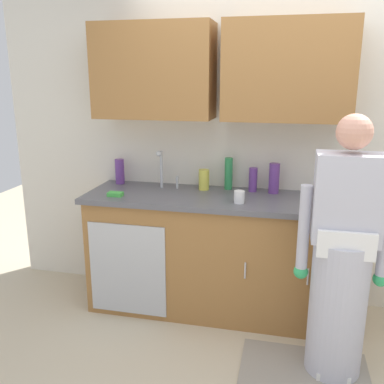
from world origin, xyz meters
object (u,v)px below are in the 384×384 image
(sink, at_px, (161,194))
(cup_by_sink, at_px, (239,197))
(bottle_cleaner_spray, at_px, (120,171))
(bottle_dish_liquid, at_px, (253,180))
(bottle_water_short, at_px, (229,174))
(bottle_water_tall, at_px, (204,180))
(bottle_soap, at_px, (274,178))
(sponge, at_px, (115,194))
(knife_on_counter, at_px, (319,210))
(person_at_sink, at_px, (341,270))

(sink, height_order, cup_by_sink, sink)
(bottle_cleaner_spray, distance_m, cup_by_sink, 1.11)
(bottle_dish_liquid, relative_size, cup_by_sink, 2.13)
(bottle_water_short, distance_m, bottle_dish_liquid, 0.20)
(bottle_cleaner_spray, height_order, cup_by_sink, bottle_cleaner_spray)
(bottle_water_tall, xyz_separation_m, bottle_water_short, (0.19, 0.06, 0.05))
(bottle_water_short, xyz_separation_m, bottle_soap, (0.36, -0.04, -0.01))
(bottle_dish_liquid, distance_m, sponge, 1.07)
(bottle_water_tall, relative_size, bottle_water_short, 0.64)
(bottle_water_tall, height_order, sponge, bottle_water_tall)
(bottle_dish_liquid, bearing_deg, bottle_water_tall, -174.97)
(bottle_cleaner_spray, xyz_separation_m, knife_on_counter, (1.59, -0.40, -0.10))
(bottle_water_short, xyz_separation_m, knife_on_counter, (0.68, -0.42, -0.12))
(person_at_sink, bearing_deg, bottle_water_short, 134.62)
(bottle_cleaner_spray, bearing_deg, bottle_water_short, 1.21)
(bottle_water_short, xyz_separation_m, bottle_dish_liquid, (0.20, -0.03, -0.03))
(person_at_sink, xyz_separation_m, bottle_water_tall, (-0.99, 0.75, 0.33))
(bottle_cleaner_spray, height_order, bottle_water_tall, bottle_cleaner_spray)
(knife_on_counter, bearing_deg, person_at_sink, -10.78)
(cup_by_sink, distance_m, sponge, 0.93)
(cup_by_sink, xyz_separation_m, sponge, (-0.93, -0.03, -0.03))
(bottle_cleaner_spray, bearing_deg, bottle_soap, -0.98)
(person_at_sink, bearing_deg, sink, 155.21)
(bottle_soap, relative_size, knife_on_counter, 0.97)
(bottle_water_short, relative_size, cup_by_sink, 2.87)
(bottle_dish_liquid, relative_size, bottle_soap, 0.81)
(bottle_dish_liquid, xyz_separation_m, knife_on_counter, (0.48, -0.39, -0.09))
(sink, xyz_separation_m, bottle_cleaner_spray, (-0.42, 0.19, 0.12))
(person_at_sink, bearing_deg, bottle_cleaner_spray, 155.21)
(knife_on_counter, bearing_deg, bottle_dish_liquid, -157.69)
(bottle_soap, distance_m, sponge, 1.22)
(sink, xyz_separation_m, bottle_dish_liquid, (0.69, 0.19, 0.11))
(bottle_water_short, height_order, knife_on_counter, bottle_water_short)
(knife_on_counter, bearing_deg, bottle_water_short, -150.16)
(cup_by_sink, relative_size, sponge, 0.81)
(bottle_dish_liquid, bearing_deg, person_at_sink, -52.41)
(sink, distance_m, bottle_cleaner_spray, 0.48)
(sink, relative_size, knife_on_counter, 2.08)
(person_at_sink, xyz_separation_m, bottle_dish_liquid, (-0.61, 0.79, 0.34))
(sink, xyz_separation_m, person_at_sink, (1.30, -0.60, -0.23))
(person_at_sink, xyz_separation_m, knife_on_counter, (-0.13, 0.39, 0.25))
(sink, distance_m, person_at_sink, 1.45)
(bottle_water_tall, relative_size, sponge, 1.48)
(cup_by_sink, bearing_deg, knife_on_counter, -5.22)
(person_at_sink, bearing_deg, bottle_water_tall, 142.74)
(bottle_cleaner_spray, bearing_deg, cup_by_sink, -18.48)
(sink, height_order, bottle_dish_liquid, sink)
(bottle_water_tall, distance_m, bottle_soap, 0.55)
(bottle_water_tall, bearing_deg, bottle_cleaner_spray, 176.83)
(bottle_water_tall, relative_size, knife_on_counter, 0.68)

